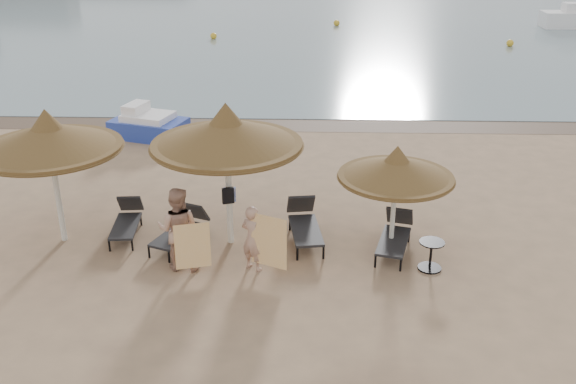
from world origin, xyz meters
The scene contains 20 objects.
ground centered at (0.00, 0.00, 0.00)m, with size 160.00×160.00×0.00m, color #9E7B5B.
wet_sand_strip centered at (0.00, 9.40, 0.00)m, with size 200.00×1.60×0.01m, color brown.
palapa_left centered at (-4.41, 0.66, 2.49)m, with size 3.15×3.15×3.12m.
palapa_center centered at (-0.56, 0.68, 2.62)m, with size 3.32×3.32×3.29m.
palapa_right centered at (3.04, 0.38, 1.98)m, with size 2.50×2.50×2.48m.
lounger_far_left centered at (-3.04, 1.07, 0.33)m, with size 0.69×1.71×0.75m.
lounger_near_left centered at (-1.67, 0.66, 0.35)m, with size 1.19×1.81×0.77m.
lounger_near_right centered at (1.11, 0.95, 0.38)m, with size 0.89×1.97×0.85m.
lounger_far_right centered at (3.14, 0.50, 0.36)m, with size 1.04×1.87×0.80m.
side_table centered at (3.78, -0.37, 0.30)m, with size 0.53×0.53×0.64m.
person_left centered at (-1.50, -0.48, 1.06)m, with size 0.97×0.63×2.12m, color tan.
person_right centered at (0.05, -0.50, 0.85)m, with size 0.78×0.51×1.70m, color tan.
towel_left centered at (-1.15, -0.83, 0.70)m, with size 0.71×0.20×1.02m.
towel_right centered at (0.40, -0.75, 0.79)m, with size 0.75×0.37×1.15m.
bag_patterned centered at (-0.56, 0.86, 1.11)m, with size 0.27×0.12×0.34m.
bag_dark centered at (-0.56, 0.52, 1.24)m, with size 0.27×0.17×0.37m.
pedal_boat centered at (-4.15, 7.97, 0.41)m, with size 2.69×2.05×1.11m.
buoy_left centered at (-4.39, 25.36, 0.19)m, with size 0.38×0.38×0.38m, color gold.
buoy_mid centered at (2.95, 30.17, 0.20)m, with size 0.40×0.40×0.40m, color gold.
buoy_right centered at (12.25, 23.72, 0.20)m, with size 0.40×0.40×0.40m, color gold.
Camera 1 is at (1.16, -12.23, 7.00)m, focal length 40.00 mm.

